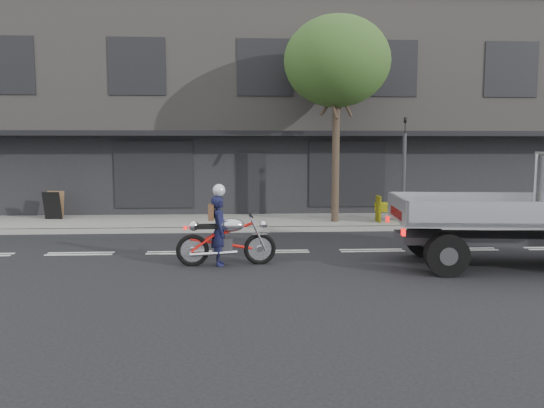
{
  "coord_description": "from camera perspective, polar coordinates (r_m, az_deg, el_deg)",
  "views": [
    {
      "loc": [
        -0.86,
        -12.92,
        2.6
      ],
      "look_at": [
        -0.09,
        0.5,
        1.14
      ],
      "focal_mm": 35.0,
      "sensor_mm": 36.0,
      "label": 1
    }
  ],
  "objects": [
    {
      "name": "ground",
      "position": [
        13.21,
        0.5,
        -5.15
      ],
      "size": [
        80.0,
        80.0,
        0.0
      ],
      "primitive_type": "plane",
      "color": "black",
      "rests_on": "ground"
    },
    {
      "name": "sidewalk",
      "position": [
        17.82,
        -0.5,
        -1.94
      ],
      "size": [
        32.0,
        3.2,
        0.15
      ],
      "primitive_type": "cube",
      "color": "gray",
      "rests_on": "ground"
    },
    {
      "name": "kerb",
      "position": [
        16.24,
        -0.22,
        -2.74
      ],
      "size": [
        32.0,
        0.2,
        0.15
      ],
      "primitive_type": "cube",
      "color": "gray",
      "rests_on": "ground"
    },
    {
      "name": "building_main",
      "position": [
        24.27,
        -1.27,
        9.51
      ],
      "size": [
        26.0,
        10.0,
        8.0
      ],
      "primitive_type": "cube",
      "color": "slate",
      "rests_on": "ground"
    },
    {
      "name": "street_tree",
      "position": [
        17.59,
        7.0,
        14.91
      ],
      "size": [
        3.4,
        3.4,
        6.74
      ],
      "color": "#382B21",
      "rests_on": "ground"
    },
    {
      "name": "traffic_light_pole",
      "position": [
        17.06,
        13.98,
        2.83
      ],
      "size": [
        0.12,
        0.12,
        3.5
      ],
      "color": "#2D2D30",
      "rests_on": "ground"
    },
    {
      "name": "motorcycle",
      "position": [
        11.69,
        -4.93,
        -3.76
      ],
      "size": [
        2.2,
        0.64,
        1.13
      ],
      "rotation": [
        0.0,
        0.0,
        0.07
      ],
      "color": "black",
      "rests_on": "ground"
    },
    {
      "name": "rider",
      "position": [
        11.67,
        -5.68,
        -2.87
      ],
      "size": [
        0.4,
        0.58,
        1.53
      ],
      "primitive_type": "imported",
      "rotation": [
        0.0,
        0.0,
        1.64
      ],
      "color": "#121433",
      "rests_on": "ground"
    },
    {
      "name": "construction_barrier",
      "position": [
        17.65,
        13.87,
        -0.5
      ],
      "size": [
        1.59,
        0.65,
        0.89
      ],
      "primitive_type": null,
      "rotation": [
        0.0,
        0.0,
        -0.01
      ],
      "color": "#FFF60D",
      "rests_on": "sidewalk"
    },
    {
      "name": "sandwich_board",
      "position": [
        19.3,
        -22.58,
        -0.16
      ],
      "size": [
        0.64,
        0.47,
        0.94
      ],
      "primitive_type": null,
      "rotation": [
        0.0,
        0.0,
        -0.13
      ],
      "color": "black",
      "rests_on": "sidewalk"
    }
  ]
}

